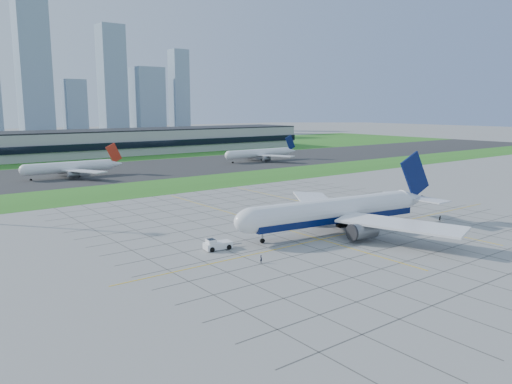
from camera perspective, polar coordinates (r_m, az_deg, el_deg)
ground at (r=123.86m, az=10.04°, el=-4.44°), size 1400.00×1400.00×0.00m
grass_median at (r=194.89m, az=-9.81°, el=0.71°), size 700.00×35.00×0.04m
asphalt_taxiway at (r=244.53m, az=-15.83°, el=2.28°), size 700.00×75.00×0.04m
grass_far at (r=348.67m, az=-22.58°, el=4.01°), size 700.00×145.00×0.04m
apron_markings at (r=131.65m, az=6.61°, el=-3.50°), size 120.00×130.00×0.03m
terminal at (r=337.10m, az=-14.95°, el=5.60°), size 260.00×43.00×15.80m
airliner at (r=121.64m, az=9.11°, el=-2.21°), size 58.80×59.19×18.57m
pushback_tug at (r=106.73m, az=-4.53°, el=-6.01°), size 8.75×3.72×2.40m
crew_near at (r=97.59m, az=0.59°, el=-7.66°), size 0.43×0.61×1.58m
crew_far at (r=140.77m, az=20.31°, el=-2.86°), size 0.94×0.84×1.60m
distant_jet_1 at (r=228.99m, az=-20.39°, el=2.69°), size 41.61×42.66×14.08m
distant_jet_2 at (r=280.55m, az=0.49°, el=4.47°), size 47.18×42.66×14.08m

